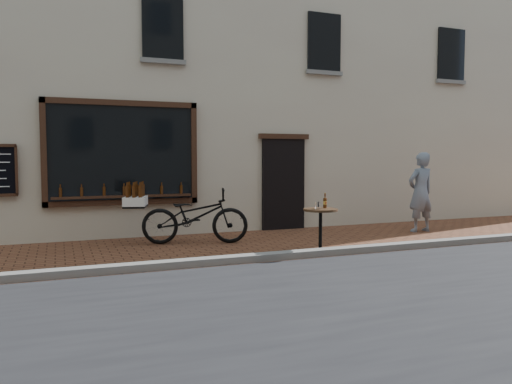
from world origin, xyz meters
name	(u,v)px	position (x,y,z in m)	size (l,w,h in m)	color
ground	(267,263)	(0.00, 0.00, 0.00)	(90.00, 90.00, 0.00)	brown
kerb	(262,257)	(0.00, 0.20, 0.06)	(90.00, 0.25, 0.12)	slate
shop_building	(177,42)	(0.00, 6.50, 5.00)	(28.00, 6.20, 10.00)	beige
cargo_bicycle	(193,215)	(-0.67, 2.28, 0.58)	(2.56, 1.34, 1.21)	black
bistro_table	(321,221)	(1.28, 0.49, 0.58)	(0.63, 0.63, 1.09)	black
pedestrian	(421,192)	(4.74, 1.89, 0.94)	(0.68, 0.45, 1.87)	slate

